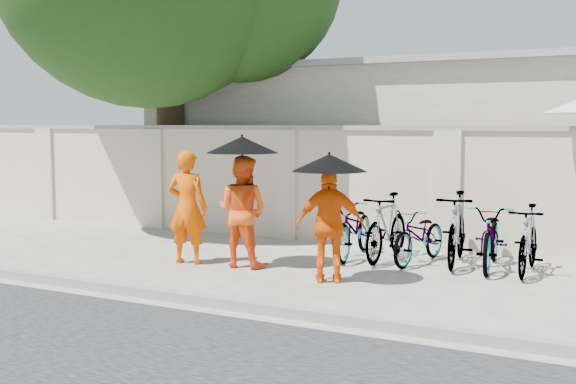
% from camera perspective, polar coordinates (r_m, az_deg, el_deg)
% --- Properties ---
extents(ground, '(80.00, 80.00, 0.00)m').
position_cam_1_polar(ground, '(10.20, -3.28, -6.54)').
color(ground, '#B2A99E').
extents(kerb, '(40.00, 0.16, 0.12)m').
position_cam_1_polar(kerb, '(8.81, -9.03, -8.12)').
color(kerb, gray).
rests_on(kerb, ground).
extents(compound_wall, '(20.00, 0.30, 2.00)m').
position_cam_1_polar(compound_wall, '(12.51, 8.24, 0.27)').
color(compound_wall, beige).
rests_on(compound_wall, ground).
extents(building_behind, '(14.00, 6.00, 3.20)m').
position_cam_1_polar(building_behind, '(15.88, 16.28, 3.36)').
color(building_behind, beige).
rests_on(building_behind, ground).
extents(monk_left, '(0.69, 0.52, 1.72)m').
position_cam_1_polar(monk_left, '(10.97, -7.96, -1.20)').
color(monk_left, '#EA5300').
rests_on(monk_left, ground).
extents(monk_center, '(0.81, 0.64, 1.65)m').
position_cam_1_polar(monk_center, '(10.65, -3.62, -1.53)').
color(monk_center, '#F85211').
rests_on(monk_center, ground).
extents(parasol_center, '(1.06, 1.06, 0.99)m').
position_cam_1_polar(parasol_center, '(10.48, -3.65, 3.74)').
color(parasol_center, black).
rests_on(parasol_center, ground).
extents(monk_right, '(0.98, 0.72, 1.55)m').
position_cam_1_polar(monk_right, '(9.59, 3.34, -2.61)').
color(monk_right, '#F65605').
rests_on(monk_right, ground).
extents(parasol_right, '(0.99, 0.99, 0.84)m').
position_cam_1_polar(parasol_right, '(9.43, 3.27, 2.32)').
color(parasol_right, black).
rests_on(parasol_right, ground).
extents(bike_0, '(0.84, 1.86, 0.95)m').
position_cam_1_polar(bike_0, '(11.46, 5.32, -2.83)').
color(bike_0, gray).
rests_on(bike_0, ground).
extents(bike_1, '(0.49, 1.73, 1.04)m').
position_cam_1_polar(bike_1, '(11.26, 7.81, -2.76)').
color(bike_1, gray).
rests_on(bike_1, ground).
extents(bike_2, '(0.78, 1.69, 0.85)m').
position_cam_1_polar(bike_2, '(11.12, 10.39, -3.38)').
color(bike_2, gray).
rests_on(bike_2, ground).
extents(bike_3, '(0.76, 1.88, 1.10)m').
position_cam_1_polar(bike_3, '(11.07, 13.19, -2.85)').
color(bike_3, gray).
rests_on(bike_3, ground).
extents(bike_4, '(0.87, 1.90, 0.97)m').
position_cam_1_polar(bike_4, '(10.92, 15.82, -3.37)').
color(bike_4, gray).
rests_on(bike_4, ground).
extents(bike_5, '(0.50, 1.63, 0.97)m').
position_cam_1_polar(bike_5, '(10.70, 18.45, -3.60)').
color(bike_5, gray).
rests_on(bike_5, ground).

